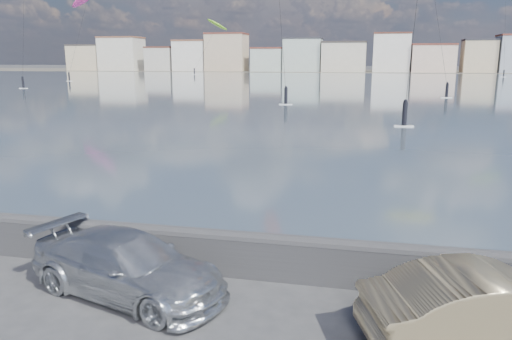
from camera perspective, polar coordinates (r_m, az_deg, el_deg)
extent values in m
plane|color=#333335|center=(9.67, -11.59, -17.77)|extent=(700.00, 700.00, 0.00)
cube|color=#415761|center=(99.24, 10.69, 9.60)|extent=(500.00, 177.00, 0.00)
cube|color=#4C473D|center=(207.65, 11.86, 11.01)|extent=(500.00, 60.00, 0.00)
cube|color=#28282B|center=(11.72, -6.26, -9.51)|extent=(400.00, 0.35, 0.90)
cylinder|color=#28282B|center=(11.56, -6.31, -7.44)|extent=(400.00, 0.36, 0.36)
cube|color=beige|center=(225.45, -18.64, 12.00)|extent=(14.00, 11.00, 10.00)
cube|color=#383330|center=(225.51, -18.74, 13.35)|extent=(14.28, 11.22, 0.60)
cube|color=beige|center=(217.91, -15.09, 12.62)|extent=(16.00, 12.00, 13.00)
cube|color=brown|center=(218.07, -15.19, 14.40)|extent=(16.32, 12.24, 0.60)
cube|color=beige|center=(210.44, -10.73, 12.30)|extent=(11.00, 10.00, 9.00)
cube|color=#562D23|center=(210.49, -10.78, 13.60)|extent=(11.22, 10.20, 0.60)
cube|color=white|center=(205.69, -7.33, 12.76)|extent=(13.00, 11.00, 11.50)
cube|color=brown|center=(205.81, -7.38, 14.44)|extent=(13.26, 11.22, 0.60)
cube|color=#CCB293|center=(201.26, -3.35, 13.20)|extent=(15.00, 12.00, 14.00)
cube|color=brown|center=(201.47, -3.37, 15.27)|extent=(15.30, 12.24, 0.60)
cube|color=#B7C6BC|center=(197.37, 1.39, 12.43)|extent=(12.00, 10.00, 8.50)
cube|color=brown|center=(197.41, 1.39, 13.75)|extent=(12.24, 10.20, 0.60)
cube|color=#B7C6BC|center=(195.18, 5.38, 12.89)|extent=(14.00, 11.00, 12.00)
cube|color=#2D2D33|center=(195.32, 5.42, 14.74)|extent=(14.28, 11.22, 0.60)
cube|color=beige|center=(193.80, 10.03, 12.54)|extent=(16.00, 13.00, 10.50)
cube|color=#383330|center=(193.89, 10.10, 14.18)|extent=(16.32, 13.26, 0.60)
cube|color=white|center=(193.71, 15.20, 12.74)|extent=(13.00, 10.00, 13.50)
cube|color=#562D23|center=(193.91, 15.33, 14.82)|extent=(13.26, 10.20, 0.60)
cube|color=beige|center=(194.79, 19.52, 11.87)|extent=(15.00, 12.00, 9.50)
cube|color=brown|center=(194.86, 19.63, 13.36)|extent=(15.30, 12.24, 0.60)
cube|color=beige|center=(197.14, 24.10, 11.73)|extent=(11.00, 9.00, 11.00)
cube|color=#2D2D33|center=(197.25, 24.26, 13.41)|extent=(11.22, 9.18, 0.60)
imported|color=silver|center=(10.89, -14.49, -10.48)|extent=(4.85, 3.10, 1.31)
imported|color=tan|center=(9.55, 25.66, -14.28)|extent=(4.68, 2.89, 1.46)
cube|color=white|center=(92.70, -25.03, 8.48)|extent=(1.40, 0.42, 0.08)
cylinder|color=black|center=(92.66, -25.09, 9.03)|extent=(0.36, 0.36, 1.70)
sphere|color=black|center=(92.63, -25.14, 9.58)|extent=(0.28, 0.28, 0.28)
cylinder|color=black|center=(97.03, -25.01, 16.98)|extent=(2.73, 8.03, 25.69)
cube|color=white|center=(54.21, 3.42, 7.51)|extent=(1.40, 0.42, 0.08)
cylinder|color=black|center=(54.14, 3.43, 8.45)|extent=(0.36, 0.36, 1.70)
sphere|color=black|center=(54.08, 3.45, 9.41)|extent=(0.28, 0.28, 0.28)
cylinder|color=black|center=(61.08, 2.76, 17.82)|extent=(3.83, 13.24, 18.25)
cube|color=white|center=(152.20, 26.43, 9.51)|extent=(1.40, 0.42, 0.08)
cylinder|color=black|center=(152.17, 26.46, 9.85)|extent=(0.36, 0.36, 1.70)
sphere|color=black|center=(152.15, 26.50, 10.18)|extent=(0.28, 0.28, 0.28)
cylinder|color=black|center=(159.87, 26.61, 15.47)|extent=(1.21, 14.81, 30.20)
cube|color=white|center=(38.07, 16.55, 4.84)|extent=(1.40, 0.42, 0.08)
cylinder|color=black|center=(37.97, 16.63, 6.19)|extent=(0.36, 0.36, 1.70)
sphere|color=black|center=(37.89, 16.72, 7.54)|extent=(0.28, 0.28, 0.28)
cube|color=white|center=(67.89, 20.92, 7.73)|extent=(1.40, 0.42, 0.08)
cylinder|color=black|center=(67.83, 20.98, 8.49)|extent=(0.36, 0.36, 1.70)
sphere|color=black|center=(67.78, 21.04, 9.25)|extent=(0.28, 0.28, 0.28)
cylinder|color=black|center=(72.88, 20.02, 16.05)|extent=(2.44, 10.37, 17.71)
ellipsoid|color=#8CD826|center=(173.53, -4.45, 16.23)|extent=(7.24, 5.39, 4.48)
cube|color=white|center=(159.54, -7.05, 10.79)|extent=(1.40, 0.42, 0.08)
cylinder|color=black|center=(159.52, -7.06, 11.11)|extent=(0.36, 0.36, 1.70)
sphere|color=black|center=(159.50, -7.07, 11.44)|extent=(0.28, 0.28, 0.28)
cylinder|color=black|center=(166.32, -5.72, 13.84)|extent=(3.05, 15.45, 14.66)
cube|color=white|center=(119.05, -20.55, 9.51)|extent=(1.40, 0.42, 0.08)
cylinder|color=black|center=(119.01, -20.58, 9.94)|extent=(0.36, 0.36, 1.70)
sphere|color=black|center=(118.99, -20.61, 10.37)|extent=(0.28, 0.28, 0.28)
cylinder|color=black|center=(124.75, -19.55, 14.51)|extent=(1.25, 12.66, 18.45)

